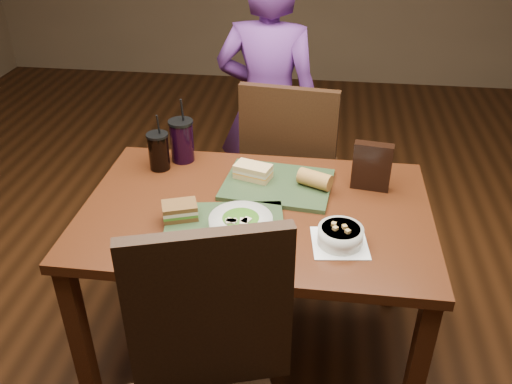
% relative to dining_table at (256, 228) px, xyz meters
% --- Properties ---
extents(ground, '(6.00, 6.00, 0.00)m').
position_rel_dining_table_xyz_m(ground, '(0.00, 0.00, -0.66)').
color(ground, '#381C0B').
rests_on(ground, ground).
extents(dining_table, '(1.30, 0.85, 0.75)m').
position_rel_dining_table_xyz_m(dining_table, '(0.00, 0.00, 0.00)').
color(dining_table, '#461F0E').
rests_on(dining_table, ground).
extents(chair_far, '(0.49, 0.49, 1.03)m').
position_rel_dining_table_xyz_m(chair_far, '(0.07, 0.64, -0.09)').
color(chair_far, black).
rests_on(chair_far, ground).
extents(diner, '(0.58, 0.41, 1.50)m').
position_rel_dining_table_xyz_m(diner, '(-0.06, 0.95, 0.09)').
color(diner, '#5B2973').
rests_on(diner, ground).
extents(tray_near, '(0.47, 0.38, 0.02)m').
position_rel_dining_table_xyz_m(tray_near, '(-0.09, -0.16, 0.10)').
color(tray_near, '#283A1F').
rests_on(tray_near, dining_table).
extents(tray_far, '(0.45, 0.36, 0.02)m').
position_rel_dining_table_xyz_m(tray_far, '(0.07, 0.17, 0.10)').
color(tray_far, '#283A1F').
rests_on(tray_far, dining_table).
extents(salad_bowl, '(0.22, 0.22, 0.07)m').
position_rel_dining_table_xyz_m(salad_bowl, '(-0.03, -0.19, 0.14)').
color(salad_bowl, silver).
rests_on(salad_bowl, tray_near).
extents(soup_bowl, '(0.21, 0.21, 0.08)m').
position_rel_dining_table_xyz_m(soup_bowl, '(0.31, -0.18, 0.13)').
color(soup_bowl, white).
rests_on(soup_bowl, dining_table).
extents(sandwich_near, '(0.14, 0.12, 0.06)m').
position_rel_dining_table_xyz_m(sandwich_near, '(-0.26, -0.12, 0.14)').
color(sandwich_near, '#593819').
rests_on(sandwich_near, tray_near).
extents(sandwich_far, '(0.16, 0.12, 0.06)m').
position_rel_dining_table_xyz_m(sandwich_far, '(-0.04, 0.19, 0.14)').
color(sandwich_far, tan).
rests_on(sandwich_far, tray_far).
extents(baguette_near, '(0.11, 0.06, 0.06)m').
position_rel_dining_table_xyz_m(baguette_near, '(0.03, -0.28, 0.14)').
color(baguette_near, '#AD7533').
rests_on(baguette_near, tray_near).
extents(baguette_far, '(0.15, 0.11, 0.07)m').
position_rel_dining_table_xyz_m(baguette_far, '(0.21, 0.16, 0.14)').
color(baguette_far, '#AD7533').
rests_on(baguette_far, tray_far).
extents(cup_cola, '(0.09, 0.09, 0.25)m').
position_rel_dining_table_xyz_m(cup_cola, '(-0.44, 0.25, 0.17)').
color(cup_cola, black).
rests_on(cup_cola, dining_table).
extents(cup_berry, '(0.10, 0.10, 0.28)m').
position_rel_dining_table_xyz_m(cup_berry, '(-0.36, 0.34, 0.18)').
color(cup_berry, black).
rests_on(cup_berry, dining_table).
extents(chip_bag, '(0.15, 0.07, 0.19)m').
position_rel_dining_table_xyz_m(chip_bag, '(0.43, 0.20, 0.19)').
color(chip_bag, black).
rests_on(chip_bag, dining_table).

